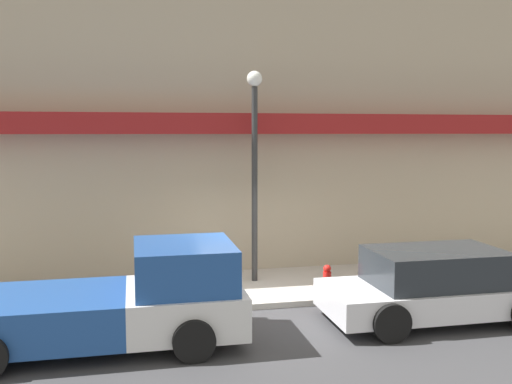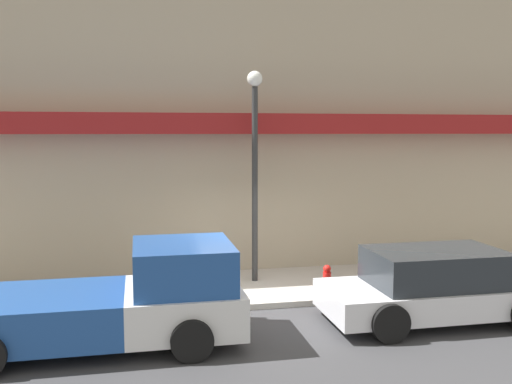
{
  "view_description": "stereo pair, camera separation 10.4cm",
  "coord_description": "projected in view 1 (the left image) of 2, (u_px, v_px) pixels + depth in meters",
  "views": [
    {
      "loc": [
        -2.54,
        -11.18,
        3.68
      ],
      "look_at": [
        0.15,
        1.18,
        2.33
      ],
      "focal_mm": 40.0,
      "sensor_mm": 36.0,
      "label": 1
    },
    {
      "loc": [
        -2.44,
        -11.2,
        3.68
      ],
      "look_at": [
        0.15,
        1.18,
        2.33
      ],
      "focal_mm": 40.0,
      "sensor_mm": 36.0,
      "label": 2
    }
  ],
  "objects": [
    {
      "name": "ground_plane",
      "position": [
        261.0,
        310.0,
        11.79
      ],
      "size": [
        80.0,
        80.0,
        0.0
      ],
      "primitive_type": "plane",
      "color": "#38383A"
    },
    {
      "name": "sidewalk",
      "position": [
        247.0,
        288.0,
        13.21
      ],
      "size": [
        36.0,
        2.94,
        0.13
      ],
      "color": "#B7B2A8",
      "rests_on": "ground"
    },
    {
      "name": "building",
      "position": [
        225.0,
        92.0,
        15.58
      ],
      "size": [
        19.8,
        3.8,
        10.97
      ],
      "color": "tan",
      "rests_on": "ground"
    },
    {
      "name": "pickup_truck",
      "position": [
        118.0,
        302.0,
        9.81
      ],
      "size": [
        5.01,
        2.28,
        1.73
      ],
      "rotation": [
        0.0,
        0.0,
        -0.03
      ],
      "color": "silver",
      "rests_on": "ground"
    },
    {
      "name": "parked_car",
      "position": [
        435.0,
        286.0,
        11.09
      ],
      "size": [
        4.38,
        2.04,
        1.4
      ],
      "rotation": [
        0.0,
        0.0,
        -0.03
      ],
      "color": "silver",
      "rests_on": "ground"
    },
    {
      "name": "fire_hydrant",
      "position": [
        327.0,
        280.0,
        12.41
      ],
      "size": [
        0.18,
        0.18,
        0.66
      ],
      "color": "red",
      "rests_on": "sidewalk"
    },
    {
      "name": "street_lamp",
      "position": [
        255.0,
        149.0,
        13.28
      ],
      "size": [
        0.36,
        0.36,
        4.94
      ],
      "color": "#2D2D2D",
      "rests_on": "sidewalk"
    }
  ]
}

